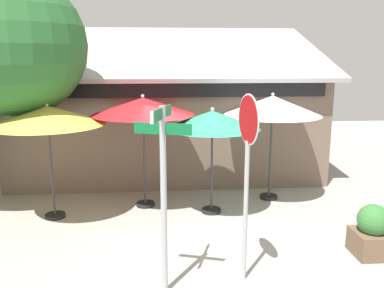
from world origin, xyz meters
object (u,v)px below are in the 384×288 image
at_px(sidewalk_planter, 372,232).
at_px(stop_sign, 247,154).
at_px(street_sign_post, 163,182).
at_px(patio_umbrella_ivory_far_right, 272,106).
at_px(patio_umbrella_mustard_left, 47,116).
at_px(patio_umbrella_crimson_center, 143,107).
at_px(patio_umbrella_forest_green_right, 212,121).

bearing_deg(sidewalk_planter, stop_sign, -166.08).
bearing_deg(stop_sign, street_sign_post, -168.23).
relative_size(street_sign_post, patio_umbrella_ivory_far_right, 1.06).
height_order(stop_sign, patio_umbrella_ivory_far_right, stop_sign).
height_order(street_sign_post, patio_umbrella_mustard_left, street_sign_post).
relative_size(stop_sign, patio_umbrella_crimson_center, 1.11).
bearing_deg(patio_umbrella_forest_green_right, patio_umbrella_crimson_center, 161.04).
bearing_deg(patio_umbrella_forest_green_right, sidewalk_planter, -40.76).
bearing_deg(patio_umbrella_crimson_center, patio_umbrella_ivory_far_right, 5.15).
xyz_separation_m(patio_umbrella_forest_green_right, sidewalk_planter, (2.61, -2.25, -1.69)).
xyz_separation_m(street_sign_post, patio_umbrella_ivory_far_right, (2.67, 3.93, 0.61)).
distance_m(street_sign_post, patio_umbrella_crimson_center, 3.73).
xyz_separation_m(patio_umbrella_mustard_left, patio_umbrella_forest_green_right, (3.52, 0.03, -0.14)).
relative_size(patio_umbrella_forest_green_right, patio_umbrella_ivory_far_right, 0.91).
bearing_deg(patio_umbrella_ivory_far_right, patio_umbrella_crimson_center, -174.85).
distance_m(patio_umbrella_mustard_left, patio_umbrella_ivory_far_right, 5.15).
height_order(stop_sign, patio_umbrella_crimson_center, stop_sign).
bearing_deg(patio_umbrella_forest_green_right, street_sign_post, -109.48).
xyz_separation_m(street_sign_post, patio_umbrella_mustard_left, (-2.41, 3.09, 0.54)).
relative_size(patio_umbrella_mustard_left, patio_umbrella_crimson_center, 0.96).
relative_size(patio_umbrella_forest_green_right, sidewalk_planter, 2.55).
bearing_deg(patio_umbrella_ivory_far_right, patio_umbrella_mustard_left, -170.63).
relative_size(stop_sign, patio_umbrella_forest_green_right, 1.23).
distance_m(patio_umbrella_ivory_far_right, sidewalk_planter, 3.75).
xyz_separation_m(street_sign_post, sidewalk_planter, (3.72, 0.87, -1.30)).
height_order(patio_umbrella_forest_green_right, patio_umbrella_ivory_far_right, patio_umbrella_ivory_far_right).
xyz_separation_m(patio_umbrella_crimson_center, patio_umbrella_ivory_far_right, (3.09, 0.28, -0.04)).
distance_m(street_sign_post, stop_sign, 1.34).
height_order(stop_sign, patio_umbrella_forest_green_right, stop_sign).
bearing_deg(patio_umbrella_forest_green_right, patio_umbrella_ivory_far_right, 27.21).
relative_size(street_sign_post, sidewalk_planter, 2.98).
bearing_deg(sidewalk_planter, street_sign_post, -166.81).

